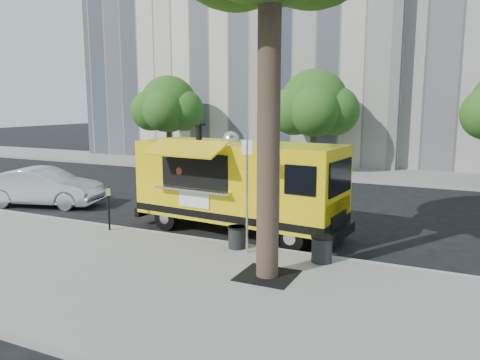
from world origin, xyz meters
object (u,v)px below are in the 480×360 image
object	(u,v)px
sign_post	(247,186)
parking_meter	(108,202)
trash_bin_left	(237,236)
far_tree_a	(169,104)
sedan	(44,187)
trash_bin_right	(322,248)
far_tree_b	(314,103)
food_truck	(237,183)

from	to	relation	value
sign_post	parking_meter	distance (m)	4.64
parking_meter	trash_bin_left	distance (m)	4.18
far_tree_a	sedan	xyz separation A→B (m)	(2.08, -11.56, -3.06)
parking_meter	sedan	xyz separation A→B (m)	(-4.92, 2.09, -0.26)
parking_meter	sedan	size ratio (longest dim) A/B	0.31
far_tree_a	trash_bin_right	world-z (taller)	far_tree_a
far_tree_b	trash_bin_left	bearing A→B (deg)	-81.27
far_tree_a	sign_post	bearing A→B (deg)	-50.17
sign_post	sedan	distance (m)	9.81
far_tree_a	food_truck	bearing A→B (deg)	-48.89
parking_meter	trash_bin_right	world-z (taller)	parking_meter
food_truck	trash_bin_right	distance (m)	3.81
far_tree_b	trash_bin_right	distance (m)	15.17
parking_meter	trash_bin_right	distance (m)	6.44
sign_post	trash_bin_left	bearing A→B (deg)	147.99
parking_meter	trash_bin_right	size ratio (longest dim) A/B	2.13
far_tree_a	parking_meter	world-z (taller)	far_tree_a
trash_bin_left	parking_meter	bearing A→B (deg)	-179.31
far_tree_b	food_truck	world-z (taller)	far_tree_b
sign_post	trash_bin_left	xyz separation A→B (m)	(-0.40, 0.25, -1.39)
sign_post	sedan	bearing A→B (deg)	166.41
far_tree_b	trash_bin_left	distance (m)	14.56
far_tree_b	sedan	xyz separation A→B (m)	(-6.92, -11.96, -3.12)
parking_meter	sedan	distance (m)	5.35
trash_bin_right	food_truck	bearing A→B (deg)	148.48
far_tree_a	food_truck	xyz separation A→B (m)	(10.29, -11.80, -2.27)
sedan	far_tree_a	bearing A→B (deg)	-5.16
far_tree_a	far_tree_b	xyz separation A→B (m)	(9.00, 0.40, 0.06)
sedan	trash_bin_right	size ratio (longest dim) A/B	6.93
food_truck	trash_bin_left	xyz separation A→B (m)	(0.86, -1.80, -1.05)
far_tree_a	trash_bin_left	distance (m)	17.90
far_tree_a	trash_bin_left	xyz separation A→B (m)	(11.15, -13.60, -3.32)
far_tree_a	far_tree_b	bearing A→B (deg)	2.54
far_tree_b	sedan	world-z (taller)	far_tree_b
food_truck	far_tree_b	bearing A→B (deg)	101.49
sedan	parking_meter	bearing A→B (deg)	-128.38
far_tree_b	trash_bin_right	xyz separation A→B (m)	(4.42, -14.12, -3.35)
sedan	trash_bin_left	xyz separation A→B (m)	(9.07, -2.04, -0.26)
trash_bin_left	trash_bin_right	xyz separation A→B (m)	(2.27, -0.12, 0.03)
far_tree_a	far_tree_b	size ratio (longest dim) A/B	0.97
parking_meter	far_tree_b	bearing A→B (deg)	81.90
sign_post	food_truck	world-z (taller)	food_truck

